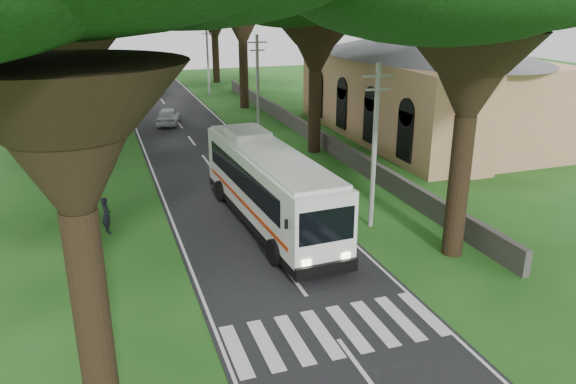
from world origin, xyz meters
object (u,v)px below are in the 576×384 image
(pole_mid, at_px, (258,84))
(distant_car_c, at_px, (162,71))
(pole_near, at_px, (375,145))
(coach_bus, at_px, (269,185))
(pole_far, at_px, (208,58))
(distant_car_b, at_px, (150,88))
(distant_car_a, at_px, (168,116))
(church, at_px, (424,75))
(pedestrian, at_px, (106,215))

(pole_mid, bearing_deg, distant_car_c, 94.59)
(pole_near, height_order, coach_bus, pole_near)
(pole_far, height_order, distant_car_b, pole_far)
(distant_car_a, xyz_separation_m, distant_car_b, (0.07, 16.48, -0.07))
(pole_far, xyz_separation_m, coach_bus, (-4.70, -38.09, -2.11))
(church, bearing_deg, distant_car_b, 124.20)
(pole_far, bearing_deg, coach_bus, -97.04)
(coach_bus, relative_size, distant_car_a, 2.97)
(distant_car_a, height_order, distant_car_c, distant_car_a)
(distant_car_a, bearing_deg, pole_far, -101.08)
(distant_car_a, xyz_separation_m, pedestrian, (-6.06, -23.13, 0.13))
(pole_mid, height_order, distant_car_a, pole_mid)
(distant_car_c, bearing_deg, distant_car_a, 75.42)
(pole_far, relative_size, distant_car_a, 1.80)
(pole_near, distance_m, pole_mid, 20.00)
(distant_car_c, relative_size, pedestrian, 2.23)
(pole_mid, distance_m, pedestrian, 21.00)
(distant_car_c, height_order, pedestrian, pedestrian)
(church, relative_size, pole_far, 3.00)
(pole_far, xyz_separation_m, distant_car_a, (-6.37, -13.48, -3.39))
(church, bearing_deg, pole_far, 116.82)
(distant_car_c, bearing_deg, pole_far, 90.88)
(pole_far, bearing_deg, church, -63.18)
(pole_near, bearing_deg, pole_mid, 90.00)
(church, height_order, distant_car_b, church)
(distant_car_b, relative_size, pedestrian, 2.30)
(distant_car_b, height_order, distant_car_c, distant_car_b)
(distant_car_c, bearing_deg, pole_mid, 85.94)
(pole_mid, distance_m, distant_car_c, 38.60)
(church, xyz_separation_m, pole_far, (-12.36, 24.45, -0.73))
(pedestrian, bearing_deg, distant_car_c, -25.51)
(distant_car_a, bearing_deg, coach_bus, 108.11)
(distant_car_a, height_order, distant_car_b, distant_car_a)
(pole_mid, bearing_deg, pole_near, -90.00)
(distant_car_a, bearing_deg, pole_near, 117.74)
(pole_mid, xyz_separation_m, coach_bus, (-4.70, -18.09, -2.11))
(pole_mid, xyz_separation_m, distant_car_a, (-6.37, 6.52, -3.39))
(pole_mid, relative_size, distant_car_a, 1.80)
(coach_bus, xyz_separation_m, distant_car_c, (1.63, 56.40, -1.45))
(pole_near, bearing_deg, coach_bus, 157.93)
(coach_bus, bearing_deg, pole_far, 79.92)
(church, xyz_separation_m, distant_car_c, (-15.44, 42.76, -4.29))
(church, distance_m, distant_car_a, 22.10)
(pole_near, xyz_separation_m, pole_far, (0.00, 40.00, 0.00))
(distant_car_c, bearing_deg, pole_near, 84.37)
(coach_bus, bearing_deg, distant_car_b, 89.18)
(pole_near, relative_size, pole_mid, 1.00)
(pole_near, relative_size, distant_car_b, 1.91)
(pole_near, xyz_separation_m, pedestrian, (-12.43, 3.39, -3.27))
(pole_near, distance_m, pole_far, 40.00)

